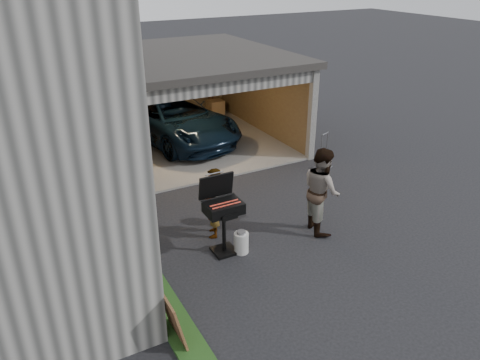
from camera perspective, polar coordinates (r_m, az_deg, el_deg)
The scene contains 10 objects.
ground at distance 9.73m, azimuth 2.11°, elevation -8.70°, with size 80.00×80.00×0.00m, color black.
groundcover_strip at distance 8.24m, azimuth -8.36°, elevation -16.02°, with size 0.50×8.00×0.06m, color #193814.
garage at distance 15.00m, azimuth -8.62°, elevation 11.21°, with size 6.80×6.30×2.90m.
minivan at distance 15.45m, azimuth -8.12°, elevation 7.20°, with size 2.38×5.15×1.43m, color black.
woman at distance 9.90m, azimuth -3.31°, elevation -2.81°, with size 0.57×0.37×1.56m, color #CAE4FF.
man at distance 10.19m, azimuth 9.90°, elevation -1.21°, with size 0.93×0.72×1.91m, color #49231C.
bbq_grill at distance 9.25m, azimuth -2.12°, elevation -3.65°, with size 0.73×0.64×1.63m.
propane_tank at distance 9.58m, azimuth 0.16°, elevation -7.66°, with size 0.30×0.30×0.45m, color silver.
plywood_panel at distance 7.58m, azimuth -8.26°, elevation -16.27°, with size 0.04×0.79×0.88m, color #502F1B.
hand_truck at distance 13.66m, azimuth 10.25°, elevation 2.29°, with size 0.46×0.42×1.04m.
Camera 1 is at (-4.15, -6.93, 5.42)m, focal length 35.00 mm.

